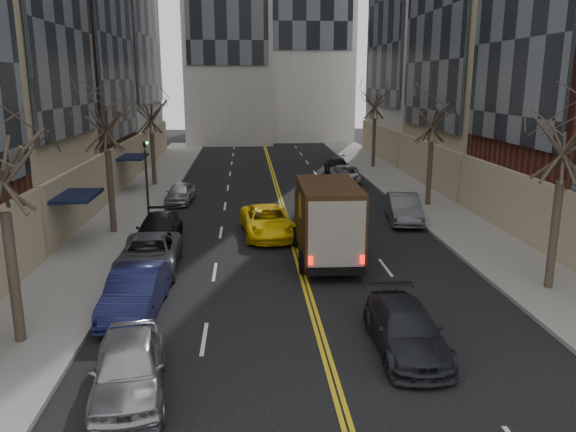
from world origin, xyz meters
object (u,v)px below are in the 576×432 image
Objects in this scene: observer_sedan at (406,329)px; taxi at (268,221)px; pedestrian at (304,222)px; ups_truck at (327,221)px.

observer_sedan is 0.88× the size of taxi.
observer_sedan is at bearing -161.09° from pedestrian.
observer_sedan is at bearing -81.68° from ups_truck.
ups_truck is at bearing -65.04° from taxi.
ups_truck is 3.57× the size of pedestrian.
pedestrian is (-1.70, 11.61, 0.22)m from observer_sedan.
observer_sedan is 11.74m from pedestrian.
taxi is 2.94× the size of pedestrian.
taxi is at bearing 75.61° from pedestrian.
pedestrian is (-0.62, 3.23, -0.84)m from ups_truck.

